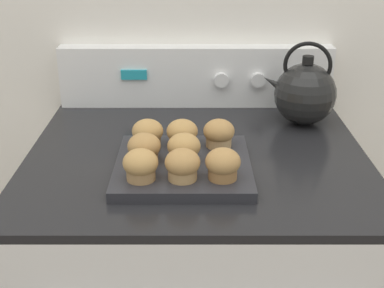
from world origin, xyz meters
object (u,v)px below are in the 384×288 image
(muffin_r2_c1, at_px, (184,134))
(muffin_r2_c2, at_px, (221,134))
(muffin_r0_c2, at_px, (224,164))
(muffin_pan, at_px, (185,166))
(muffin_r1_c0, at_px, (146,148))
(muffin_r0_c0, at_px, (142,165))
(tea_kettle, at_px, (306,93))
(muffin_r0_c1, at_px, (184,165))
(muffin_r1_c1, at_px, (186,149))
(muffin_r2_c0, at_px, (149,133))

(muffin_r2_c1, height_order, muffin_r2_c2, same)
(muffin_r0_c2, height_order, muffin_r2_c1, same)
(muffin_pan, xyz_separation_m, muffin_r0_c2, (0.08, -0.08, 0.04))
(muffin_r0_c2, xyz_separation_m, muffin_r1_c0, (-0.16, 0.08, 0.00))
(muffin_r0_c2, bearing_deg, muffin_r0_c0, -178.58)
(muffin_r2_c1, distance_m, tea_kettle, 0.37)
(muffin_r1_c0, xyz_separation_m, muffin_r2_c1, (0.08, 0.08, 0.00))
(tea_kettle, bearing_deg, muffin_r0_c1, -130.09)
(muffin_r1_c0, xyz_separation_m, muffin_r1_c1, (0.08, -0.00, 0.00))
(muffin_r2_c0, bearing_deg, muffin_pan, -45.09)
(muffin_r0_c2, xyz_separation_m, muffin_r2_c1, (-0.08, 0.16, 0.00))
(muffin_r1_c0, xyz_separation_m, muffin_r2_c0, (0.00, 0.08, 0.00))
(muffin_r1_c1, xyz_separation_m, tea_kettle, (0.30, 0.28, 0.03))
(muffin_r0_c0, relative_size, muffin_r0_c1, 1.00)
(muffin_r1_c1, xyz_separation_m, muffin_r2_c2, (0.08, 0.08, 0.00))
(muffin_pan, distance_m, muffin_r2_c2, 0.12)
(muffin_r2_c0, xyz_separation_m, muffin_r2_c2, (0.16, 0.00, 0.00))
(muffin_r1_c0, height_order, tea_kettle, tea_kettle)
(muffin_r0_c2, relative_size, tea_kettle, 0.32)
(muffin_pan, height_order, muffin_r2_c2, muffin_r2_c2)
(tea_kettle, bearing_deg, muffin_r1_c0, -143.79)
(muffin_r0_c2, relative_size, muffin_r2_c0, 1.00)
(muffin_r2_c2, bearing_deg, muffin_r1_c0, -152.79)
(muffin_r0_c1, bearing_deg, muffin_r1_c0, 135.50)
(muffin_r1_c1, bearing_deg, muffin_r0_c2, -44.56)
(muffin_r2_c2, bearing_deg, muffin_r1_c1, -132.91)
(muffin_pan, bearing_deg, muffin_r0_c2, -44.74)
(muffin_r2_c2, bearing_deg, muffin_pan, -134.60)
(muffin_r0_c2, xyz_separation_m, muffin_r2_c2, (-0.00, 0.16, 0.00))
(muffin_r2_c0, bearing_deg, muffin_r2_c2, 0.04)
(muffin_r2_c2, bearing_deg, muffin_r0_c1, -115.85)
(muffin_pan, xyz_separation_m, tea_kettle, (0.30, 0.28, 0.07))
(muffin_r1_c0, height_order, muffin_r2_c2, same)
(muffin_r0_c1, relative_size, muffin_r0_c2, 1.00)
(muffin_r0_c1, xyz_separation_m, tea_kettle, (0.30, 0.36, 0.03))
(muffin_r0_c2, distance_m, muffin_r2_c1, 0.18)
(muffin_r0_c2, relative_size, muffin_r1_c1, 1.00)
(muffin_r2_c2, bearing_deg, muffin_r2_c0, -179.96)
(muffin_r0_c1, relative_size, tea_kettle, 0.32)
(muffin_r0_c0, distance_m, muffin_r0_c1, 0.08)
(muffin_r1_c0, bearing_deg, muffin_r2_c0, 89.27)
(muffin_r0_c0, height_order, muffin_r1_c0, same)
(muffin_r1_c1, bearing_deg, muffin_r1_c0, 179.64)
(muffin_r1_c0, distance_m, muffin_r1_c1, 0.08)
(muffin_r1_c0, relative_size, muffin_r2_c0, 1.00)
(muffin_r1_c0, bearing_deg, muffin_r1_c1, -0.36)
(muffin_r0_c0, xyz_separation_m, tea_kettle, (0.38, 0.36, 0.03))
(muffin_r0_c0, relative_size, tea_kettle, 0.32)
(muffin_pan, bearing_deg, muffin_r1_c1, -50.64)
(muffin_r0_c0, bearing_deg, muffin_r0_c1, 0.49)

